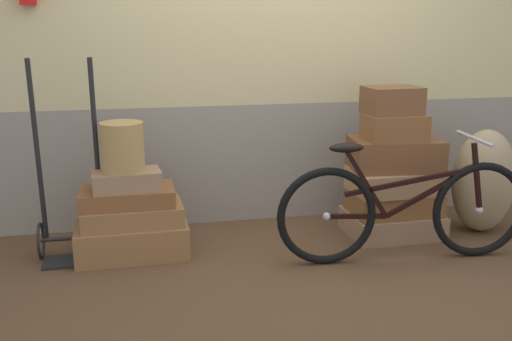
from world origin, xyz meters
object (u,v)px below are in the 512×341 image
(suitcase_1, at_px, (132,214))
(suitcase_3, at_px, (127,180))
(suitcase_7, at_px, (395,154))
(luggage_trolley, at_px, (71,210))
(suitcase_0, at_px, (132,240))
(suitcase_9, at_px, (392,100))
(suitcase_8, at_px, (395,127))
(wicker_basket, at_px, (122,147))
(suitcase_5, at_px, (393,202))
(suitcase_2, at_px, (127,196))
(burlap_sack, at_px, (484,181))
(suitcase_4, at_px, (392,223))
(bicycle, at_px, (404,210))
(suitcase_6, at_px, (391,181))

(suitcase_1, bearing_deg, suitcase_3, -131.77)
(suitcase_7, xyz_separation_m, luggage_trolley, (-2.22, 0.03, -0.28))
(suitcase_0, distance_m, suitcase_9, 2.00)
(suitcase_7, bearing_deg, suitcase_8, -123.47)
(wicker_basket, height_order, luggage_trolley, luggage_trolley)
(suitcase_5, bearing_deg, suitcase_2, -179.89)
(suitcase_0, xyz_separation_m, burlap_sack, (2.52, -0.04, 0.27))
(suitcase_3, xyz_separation_m, suitcase_5, (1.86, 0.03, -0.27))
(suitcase_4, height_order, bicycle, bicycle)
(suitcase_2, relative_size, suitcase_7, 0.98)
(suitcase_1, height_order, suitcase_7, suitcase_7)
(suitcase_5, height_order, suitcase_8, suitcase_8)
(suitcase_9, xyz_separation_m, burlap_sack, (0.72, -0.06, -0.60))
(suitcase_5, height_order, suitcase_6, suitcase_6)
(suitcase_8, height_order, suitcase_9, suitcase_9)
(burlap_sack, bearing_deg, suitcase_6, 177.20)
(bicycle, bearing_deg, wicker_basket, 165.94)
(bicycle, bearing_deg, suitcase_1, 165.16)
(suitcase_2, height_order, suitcase_3, suitcase_3)
(suitcase_5, bearing_deg, luggage_trolley, 179.38)
(suitcase_1, xyz_separation_m, suitcase_8, (1.80, -0.04, 0.52))
(suitcase_2, height_order, bicycle, bicycle)
(suitcase_3, bearing_deg, luggage_trolley, 165.41)
(suitcase_5, relative_size, wicker_basket, 1.96)
(suitcase_8, bearing_deg, luggage_trolley, 177.43)
(suitcase_5, bearing_deg, suitcase_6, -148.84)
(wicker_basket, distance_m, luggage_trolley, 0.54)
(suitcase_2, height_order, suitcase_4, suitcase_2)
(suitcase_3, relative_size, suitcase_7, 0.70)
(bicycle, bearing_deg, suitcase_3, 166.25)
(burlap_sack, bearing_deg, suitcase_8, 178.37)
(suitcase_2, distance_m, suitcase_8, 1.87)
(suitcase_2, bearing_deg, luggage_trolley, 175.06)
(suitcase_5, height_order, suitcase_7, suitcase_7)
(suitcase_5, bearing_deg, suitcase_0, -179.13)
(suitcase_1, distance_m, suitcase_2, 0.12)
(suitcase_5, distance_m, wicker_basket, 1.94)
(luggage_trolley, bearing_deg, burlap_sack, -1.78)
(suitcase_0, bearing_deg, suitcase_1, 63.96)
(suitcase_2, xyz_separation_m, suitcase_7, (1.86, 0.00, 0.20))
(suitcase_8, relative_size, wicker_basket, 1.30)
(suitcase_0, distance_m, luggage_trolley, 0.43)
(suitcase_5, distance_m, burlap_sack, 0.69)
(suitcase_5, bearing_deg, suitcase_3, -178.89)
(suitcase_1, relative_size, suitcase_9, 1.76)
(luggage_trolley, bearing_deg, suitcase_0, -8.19)
(suitcase_0, relative_size, wicker_basket, 2.31)
(suitcase_0, relative_size, bicycle, 0.44)
(suitcase_7, height_order, luggage_trolley, luggage_trolley)
(wicker_basket, bearing_deg, bicycle, -14.06)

